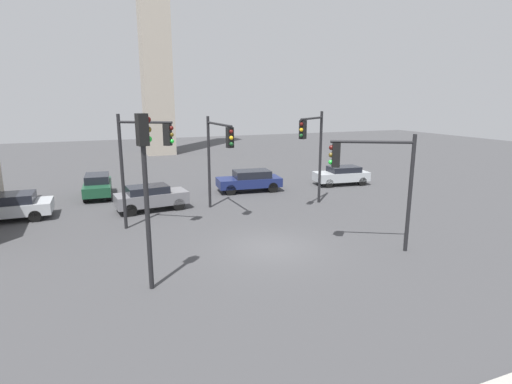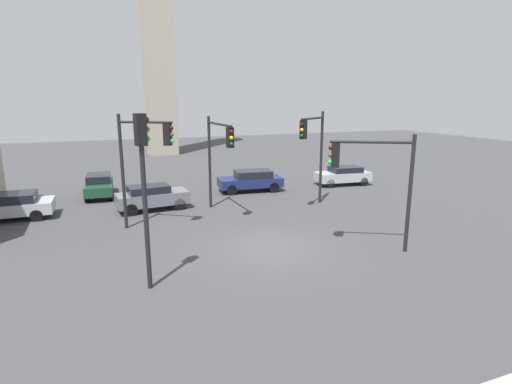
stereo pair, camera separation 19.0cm
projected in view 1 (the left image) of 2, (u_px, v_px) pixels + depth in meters
ground_plane at (271, 247)px, 17.58m from camera, size 104.36×104.36×0.00m
traffic_light_0 at (312, 142)px, 23.30m from camera, size 2.47×1.94×5.55m
traffic_light_1 at (145, 171)px, 12.92m from camera, size 0.49×0.39×5.83m
traffic_light_2 at (372, 169)px, 16.63m from camera, size 3.03×1.76×4.90m
traffic_light_3 at (144, 151)px, 19.11m from camera, size 2.37×1.60×5.58m
traffic_light_4 at (218, 147)px, 21.69m from camera, size 0.34×3.97×5.31m
car_0 at (3, 207)px, 21.36m from camera, size 4.84×2.09×1.40m
car_1 at (250, 180)px, 28.13m from camera, size 4.50×2.30×1.46m
car_2 at (98, 185)px, 26.55m from camera, size 1.88×4.06×1.45m
car_3 at (342, 175)px, 30.30m from camera, size 4.12×2.15×1.37m
car_4 at (151, 197)px, 23.30m from camera, size 4.13×2.03×1.45m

